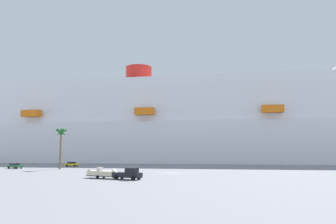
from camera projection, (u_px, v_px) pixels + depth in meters
name	position (u px, v px, depth m)	size (l,w,h in m)	color
ground_plane	(190.00, 167.00, 104.24)	(600.00, 600.00, 0.00)	gray
cruise_ship	(211.00, 128.00, 139.66)	(258.03, 50.51, 54.60)	white
pickup_truck	(128.00, 174.00, 58.47)	(5.91, 3.24, 2.20)	black
small_boat_on_trailer	(105.00, 173.00, 60.79)	(8.31, 3.39, 2.15)	#595960
palm_tree	(61.00, 136.00, 91.40)	(3.28, 3.27, 11.86)	brown
parked_car_green_wagon	(15.00, 166.00, 93.01)	(4.88, 2.67, 1.58)	#2D723F
parked_car_yellow_taxi	(72.00, 164.00, 104.54)	(4.30, 2.03, 1.58)	yellow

